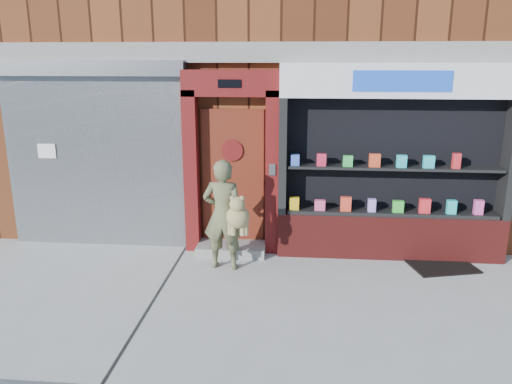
# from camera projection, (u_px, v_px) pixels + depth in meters

# --- Properties ---
(ground) EXTENTS (80.00, 80.00, 0.00)m
(ground) POSITION_uv_depth(u_px,v_px,m) (272.00, 304.00, 6.42)
(ground) COLOR #9E9E99
(ground) RESTS_ON ground
(building) EXTENTS (12.00, 8.16, 8.00)m
(building) POSITION_uv_depth(u_px,v_px,m) (289.00, 15.00, 11.14)
(building) COLOR #4B2211
(building) RESTS_ON ground
(shutter_bay) EXTENTS (3.10, 0.30, 3.04)m
(shutter_bay) POSITION_uv_depth(u_px,v_px,m) (95.00, 144.00, 8.08)
(shutter_bay) COLOR gray
(shutter_bay) RESTS_ON ground
(red_door_bay) EXTENTS (1.52, 0.58, 2.90)m
(red_door_bay) POSITION_uv_depth(u_px,v_px,m) (232.00, 163.00, 7.89)
(red_door_bay) COLOR #5B0F10
(red_door_bay) RESTS_ON ground
(pharmacy_bay) EXTENTS (3.50, 0.41, 3.00)m
(pharmacy_bay) POSITION_uv_depth(u_px,v_px,m) (393.00, 172.00, 7.66)
(pharmacy_bay) COLOR maroon
(pharmacy_bay) RESTS_ON ground
(woman) EXTENTS (0.73, 0.58, 1.67)m
(woman) POSITION_uv_depth(u_px,v_px,m) (225.00, 215.00, 7.32)
(woman) COLOR brown
(woman) RESTS_ON ground
(doormat) EXTENTS (1.08, 0.87, 0.02)m
(doormat) POSITION_uv_depth(u_px,v_px,m) (442.00, 266.00, 7.57)
(doormat) COLOR black
(doormat) RESTS_ON ground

